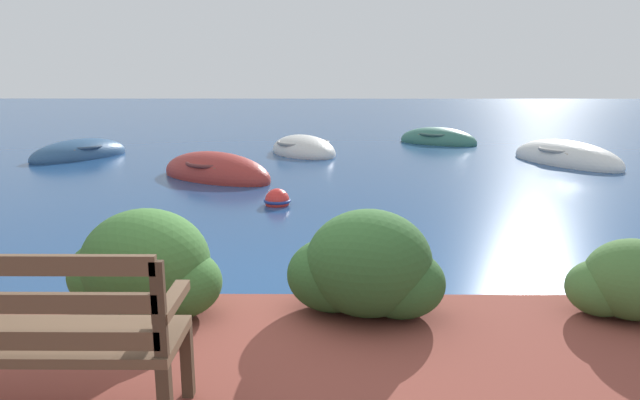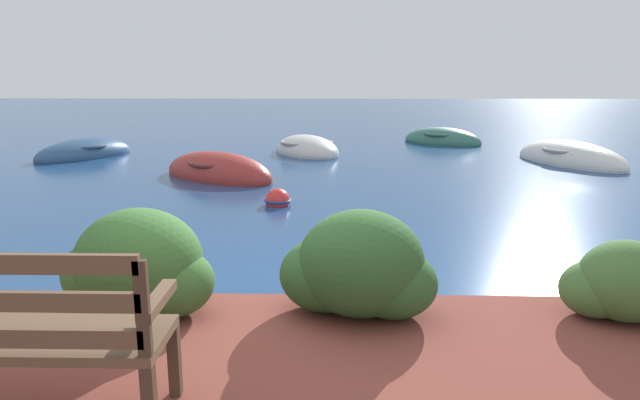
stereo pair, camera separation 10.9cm
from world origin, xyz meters
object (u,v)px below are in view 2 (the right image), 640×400
at_px(rowboat_outer, 307,151).
at_px(mooring_buoy, 278,201).
at_px(rowboat_mid, 570,160).
at_px(rowboat_nearest, 218,174).
at_px(park_bench, 34,332).
at_px(rowboat_far, 85,154).
at_px(rowboat_distant, 442,141).

relative_size(rowboat_outer, mooring_buoy, 6.39).
bearing_deg(rowboat_mid, rowboat_nearest, -98.59).
bearing_deg(rowboat_mid, park_bench, -56.90).
relative_size(rowboat_far, rowboat_distant, 1.07).
relative_size(park_bench, rowboat_far, 0.47).
bearing_deg(mooring_buoy, park_bench, -96.14).
height_order(park_bench, rowboat_distant, park_bench).
bearing_deg(mooring_buoy, rowboat_mid, 34.41).
xyz_separation_m(rowboat_mid, rowboat_outer, (-5.75, 1.42, -0.00)).
bearing_deg(rowboat_far, rowboat_distant, 138.39).
bearing_deg(rowboat_nearest, rowboat_outer, 100.90).
distance_m(rowboat_far, rowboat_distant, 9.25).
relative_size(rowboat_nearest, mooring_buoy, 6.65).
xyz_separation_m(park_bench, rowboat_distant, (4.47, 13.35, -0.63)).
bearing_deg(rowboat_distant, park_bench, 107.31).
xyz_separation_m(rowboat_nearest, rowboat_far, (-3.63, 2.60, -0.01)).
height_order(park_bench, rowboat_far, park_bench).
height_order(rowboat_mid, rowboat_distant, rowboat_mid).
height_order(rowboat_outer, mooring_buoy, rowboat_outer).
xyz_separation_m(park_bench, mooring_buoy, (0.62, 5.73, -0.64)).
height_order(park_bench, rowboat_outer, park_bench).
xyz_separation_m(park_bench, rowboat_far, (-4.33, 10.52, -0.64)).
bearing_deg(rowboat_far, rowboat_nearest, 84.95).
bearing_deg(rowboat_distant, rowboat_mid, 156.21).
bearing_deg(rowboat_mid, rowboat_far, -116.89).
relative_size(rowboat_mid, rowboat_outer, 1.20).
relative_size(park_bench, rowboat_distant, 0.51).
bearing_deg(park_bench, rowboat_distant, 78.93).
xyz_separation_m(rowboat_mid, rowboat_far, (-10.89, 0.72, -0.01)).
distance_m(rowboat_far, mooring_buoy, 6.89).
distance_m(rowboat_nearest, rowboat_far, 4.46).
distance_m(rowboat_outer, mooring_buoy, 5.49).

